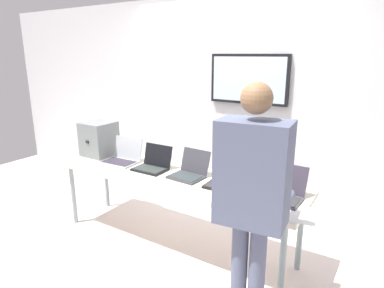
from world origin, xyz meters
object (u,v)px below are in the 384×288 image
Objects in this scene: equipment_box at (99,139)px; laptop_station_4 at (282,191)px; person at (252,191)px; laptop_station_1 at (153,164)px; laptop_station_3 at (229,180)px; workbench at (172,180)px; laptop_station_2 at (190,171)px; laptop_station_0 at (123,157)px.

equipment_box is 1.13× the size of laptop_station_4.
person is at bearing -89.52° from laptop_station_4.
laptop_station_1 is at bearing -3.77° from equipment_box.
laptop_station_4 is (0.47, 0.02, 0.00)m from laptop_station_3.
laptop_station_1 is at bearing -179.22° from laptop_station_4.
laptop_station_1 is 0.19× the size of person.
workbench is 1.29m from person.
equipment_box is at bearing 178.45° from laptop_station_2.
laptop_station_3 is at bearing -2.36° from laptop_station_2.
laptop_station_0 is at bearing -6.73° from equipment_box.
person is (0.90, -0.67, 0.25)m from laptop_station_2.
laptop_station_3 is at bearing 0.20° from laptop_station_1.
laptop_station_0 reaches higher than laptop_station_2.
laptop_station_0 is at bearing 159.51° from person.
equipment_box reaches higher than workbench.
workbench is at bearing -4.36° from equipment_box.
equipment_box is 2.16m from laptop_station_4.
laptop_station_0 is (0.41, -0.05, -0.14)m from equipment_box.
workbench is 7.62× the size of laptop_station_4.
laptop_station_2 is 0.97× the size of laptop_station_4.
workbench is 0.69m from laptop_station_0.
laptop_station_0 is 1.28m from laptop_station_3.
workbench is 6.84× the size of laptop_station_0.
workbench is 1.12m from equipment_box.
workbench is 1.08m from laptop_station_4.
equipment_box is at bearing 179.03° from laptop_station_4.
laptop_station_3 is (1.69, -0.05, -0.14)m from equipment_box.
person is at bearing -20.49° from laptop_station_0.
laptop_station_3 reaches higher than laptop_station_1.
laptop_station_0 is at bearing 179.11° from laptop_station_1.
laptop_station_1 is at bearing -0.89° from laptop_station_0.
person is at bearing -36.58° from laptop_station_2.
laptop_station_1 is 1.33m from laptop_station_4.
laptop_station_4 is (0.90, -0.00, 0.00)m from laptop_station_2.
laptop_station_1 is at bearing 154.04° from person.
laptop_station_2 is at bearing 143.42° from person.
laptop_station_4 is at bearing 2.47° from workbench.
laptop_station_1 is at bearing 173.74° from workbench.
equipment_box reaches higher than laptop_station_4.
laptop_station_0 is at bearing 179.84° from laptop_station_3.
equipment_box reaches higher than laptop_station_1.
person is at bearing -18.03° from equipment_box.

